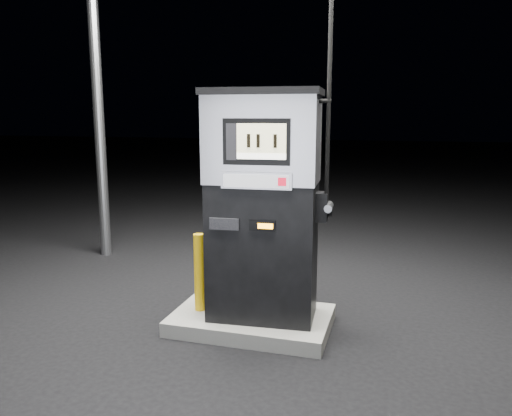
# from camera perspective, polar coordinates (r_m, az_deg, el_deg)

# --- Properties ---
(ground) EXTENTS (80.00, 80.00, 0.00)m
(ground) POSITION_cam_1_polar(r_m,az_deg,el_deg) (5.32, -0.48, -13.43)
(ground) COLOR black
(ground) RESTS_ON ground
(pump_island) EXTENTS (1.60, 1.00, 0.15)m
(pump_island) POSITION_cam_1_polar(r_m,az_deg,el_deg) (5.29, -0.48, -12.69)
(pump_island) COLOR slate
(pump_island) RESTS_ON ground
(fuel_dispenser) EXTENTS (1.26, 0.75, 4.68)m
(fuel_dispenser) POSITION_cam_1_polar(r_m,az_deg,el_deg) (4.88, 0.84, 0.50)
(fuel_dispenser) COLOR black
(fuel_dispenser) RESTS_ON pump_island
(bollard_left) EXTENTS (0.11, 0.11, 0.82)m
(bollard_left) POSITION_cam_1_polar(r_m,az_deg,el_deg) (5.24, -6.49, -7.33)
(bollard_left) COLOR #EFB50D
(bollard_left) RESTS_ON pump_island
(bollard_right) EXTENTS (0.13, 0.13, 0.98)m
(bollard_right) POSITION_cam_1_polar(r_m,az_deg,el_deg) (4.79, 5.23, -7.98)
(bollard_right) COLOR #EFB50D
(bollard_right) RESTS_ON pump_island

